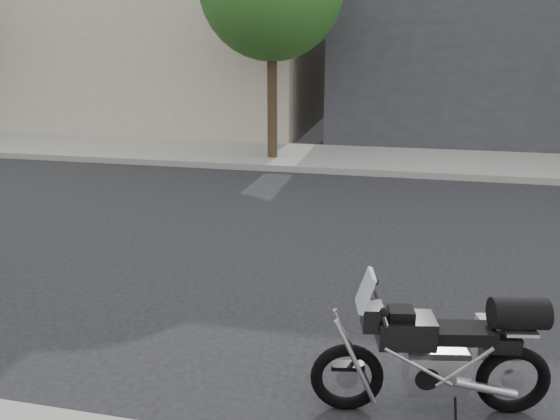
# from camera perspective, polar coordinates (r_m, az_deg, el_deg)

# --- Properties ---
(ground) EXTENTS (120.00, 120.00, 0.00)m
(ground) POSITION_cam_1_polar(r_m,az_deg,el_deg) (7.75, 3.45, -4.62)
(ground) COLOR black
(ground) RESTS_ON ground
(far_sidewalk) EXTENTS (44.00, 3.00, 0.15)m
(far_sidewalk) POSITION_cam_1_polar(r_m,az_deg,el_deg) (13.95, 7.74, 5.29)
(far_sidewalk) COLOR gray
(far_sidewalk) RESTS_ON ground
(far_building_cream) EXTENTS (14.00, 11.00, 8.00)m
(far_building_cream) POSITION_cam_1_polar(r_m,az_deg,el_deg) (23.00, -14.41, 19.25)
(far_building_cream) COLOR tan
(far_building_cream) RESTS_ON ground
(motorcycle) EXTENTS (1.88, 0.83, 1.20)m
(motorcycle) POSITION_cam_1_polar(r_m,az_deg,el_deg) (4.62, 17.08, -14.02)
(motorcycle) COLOR black
(motorcycle) RESTS_ON ground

